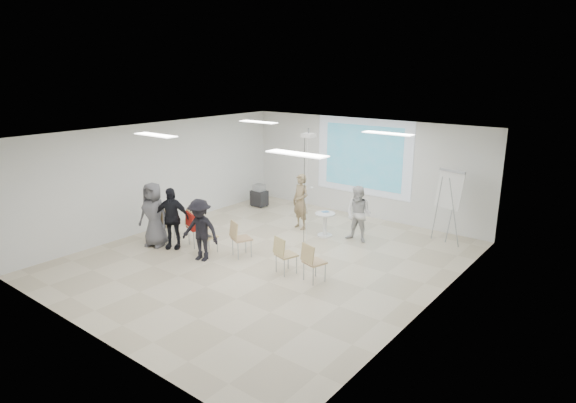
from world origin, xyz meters
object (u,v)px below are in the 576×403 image
Objects in this scene: chair_right_inner at (283,252)px; chair_right_far at (312,259)px; pedestal_table at (325,223)px; chair_left_mid at (194,225)px; audience_left at (171,214)px; audience_mid at (200,226)px; audience_outer at (153,211)px; laptop at (208,235)px; player_right at (359,211)px; av_cart at (259,196)px; chair_far_left at (162,222)px; chair_center at (239,236)px; flipchart_easel at (450,190)px; chair_left_inner at (205,234)px; player_left at (301,198)px.

chair_right_far is (0.74, 0.04, 0.00)m from chair_right_inner.
chair_left_mid reaches higher than pedestal_table.
pedestal_table is 0.83× the size of chair_right_far.
audience_left reaches higher than audience_mid.
audience_outer reaches higher than chair_left_mid.
player_right is at bearing -126.75° from laptop.
chair_right_far is at bearing 22.02° from chair_left_mid.
chair_left_mid is 1.31× the size of av_cart.
chair_far_left is 2.34m from chair_center.
av_cart is (-1.18, 3.83, -0.24)m from chair_left_mid.
chair_left_mid is at bearing 2.75° from chair_far_left.
chair_center is 0.96m from audience_mid.
chair_right_far is 4.41m from flipchart_easel.
audience_left is 7.08m from flipchart_easel.
chair_left_inner is at bearing -132.17° from chair_center.
chair_left_inner is 0.10m from laptop.
player_left is at bearing 42.01° from audience_outer.
audience_left is at bearing 161.94° from audience_mid.
pedestal_table is at bearing -17.17° from av_cart.
player_right is 2.23× the size of av_cart.
player_left is at bearing 69.47° from audience_mid.
audience_mid is at bearing -113.20° from pedestal_table.
player_left is at bearing 147.05° from chair_right_far.
chair_far_left is at bearing 84.58° from audience_outer.
audience_left reaches higher than av_cart.
chair_right_inner is 4.74m from flipchart_easel.
audience_left is 2.44× the size of av_cart.
chair_far_left is at bearing -129.06° from flipchart_easel.
pedestal_table is 0.40× the size of player_left.
flipchart_easel is (5.36, 4.60, 0.54)m from audience_left.
av_cart is at bearing 127.61° from chair_left_mid.
laptop is (-2.51, -2.98, -0.38)m from player_right.
player_left is 0.92× the size of flipchart_easel.
flipchart_easel is (2.13, 4.13, 0.93)m from chair_right_inner.
player_left reaches higher than chair_right_inner.
player_right is 1.70× the size of chair_left_mid.
chair_center is at bearing -13.25° from audience_left.
pedestal_table is 3.54m from audience_mid.
chair_right_inner is 1.17× the size of av_cart.
audience_mid is at bearing -84.54° from player_left.
audience_outer is 7.56m from flipchart_easel.
chair_far_left is at bearing -158.16° from chair_right_far.
chair_right_inner is 0.44× the size of flipchart_easel.
audience_mid is at bearing -12.35° from chair_left_mid.
chair_center is (0.79, 0.35, 0.04)m from chair_left_inner.
flipchart_easel is (4.40, 4.26, 0.99)m from laptop.
chair_right_inner is (0.67, -2.64, 0.14)m from pedestal_table.
player_right is 0.85× the size of flipchart_easel.
pedestal_table is 1.04m from player_right.
chair_center is 5.47m from flipchart_easel.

